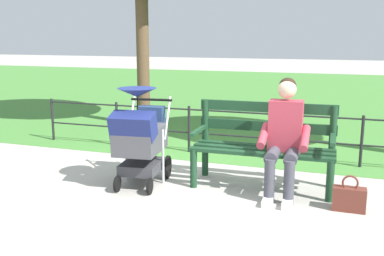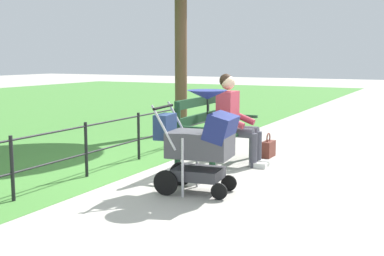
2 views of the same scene
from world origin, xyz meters
TOP-DOWN VIEW (x-y plane):
  - ground_plane at (0.00, 0.00)m, footprint 60.00×60.00m
  - park_bench at (-0.72, -0.12)m, footprint 1.61×0.64m
  - person_on_bench at (-0.97, 0.11)m, footprint 0.54×0.74m
  - stroller at (0.63, 0.35)m, footprint 0.60×0.93m
  - handbag at (-1.67, 0.38)m, footprint 0.32×0.14m
  - park_fence at (0.00, -1.26)m, footprint 6.09×0.04m

SIDE VIEW (x-z plane):
  - ground_plane at x=0.00m, z-range 0.00..0.00m
  - handbag at x=-1.67m, z-range -0.06..0.31m
  - park_fence at x=0.00m, z-range 0.06..0.76m
  - park_bench at x=-0.72m, z-range 0.05..1.01m
  - stroller at x=0.63m, z-range 0.02..1.17m
  - person_on_bench at x=-0.97m, z-range 0.04..1.31m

